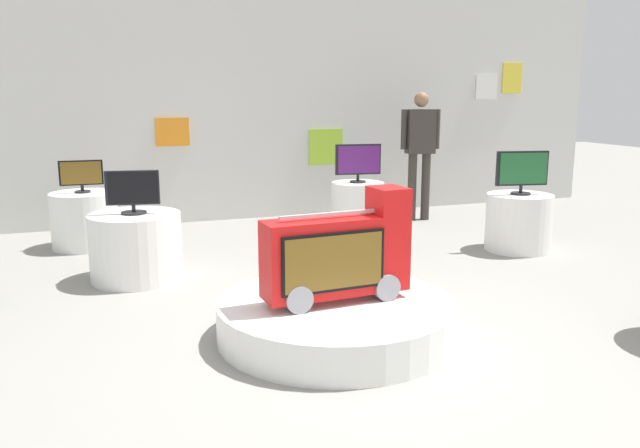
% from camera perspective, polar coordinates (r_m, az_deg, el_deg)
% --- Properties ---
extents(ground_plane, '(30.00, 30.00, 0.00)m').
position_cam_1_polar(ground_plane, '(4.56, 4.96, -10.89)').
color(ground_plane, gray).
extents(back_wall_display, '(11.65, 0.13, 3.22)m').
position_cam_1_polar(back_wall_display, '(8.93, -8.04, 10.68)').
color(back_wall_display, silver).
rests_on(back_wall_display, ground).
extents(main_display_pedestal, '(1.72, 1.72, 0.27)m').
position_cam_1_polar(main_display_pedestal, '(4.67, 1.42, -8.47)').
color(main_display_pedestal, white).
rests_on(main_display_pedestal, ground).
extents(novelty_firetruck_tv, '(1.08, 0.40, 0.80)m').
position_cam_1_polar(novelty_firetruck_tv, '(4.54, 1.72, -2.92)').
color(novelty_firetruck_tv, gray).
rests_on(novelty_firetruck_tv, main_display_pedestal).
extents(display_pedestal_left_rear, '(0.73, 0.73, 0.64)m').
position_cam_1_polar(display_pedestal_left_rear, '(7.49, 17.34, 0.15)').
color(display_pedestal_left_rear, white).
rests_on(display_pedestal_left_rear, ground).
extents(tv_on_left_rear, '(0.59, 0.22, 0.48)m').
position_cam_1_polar(tv_on_left_rear, '(7.40, 17.64, 4.58)').
color(tv_on_left_rear, black).
rests_on(tv_on_left_rear, display_pedestal_left_rear).
extents(display_pedestal_center_rear, '(0.85, 0.85, 0.64)m').
position_cam_1_polar(display_pedestal_center_rear, '(6.27, -16.14, -1.97)').
color(display_pedestal_center_rear, white).
rests_on(display_pedestal_center_rear, ground).
extents(tv_on_center_rear, '(0.49, 0.23, 0.41)m').
position_cam_1_polar(tv_on_center_rear, '(6.17, -16.41, 2.83)').
color(tv_on_center_rear, black).
rests_on(tv_on_center_rear, display_pedestal_center_rear).
extents(display_pedestal_right_rear, '(0.66, 0.66, 0.64)m').
position_cam_1_polar(display_pedestal_right_rear, '(8.12, 3.37, 1.51)').
color(display_pedestal_right_rear, white).
rests_on(display_pedestal_right_rear, ground).
extents(tv_on_right_rear, '(0.58, 0.20, 0.48)m').
position_cam_1_polar(tv_on_right_rear, '(8.03, 3.44, 5.64)').
color(tv_on_right_rear, black).
rests_on(tv_on_right_rear, display_pedestal_right_rear).
extents(display_pedestal_far_right, '(0.74, 0.74, 0.64)m').
position_cam_1_polar(display_pedestal_far_right, '(7.77, -20.30, 0.34)').
color(display_pedestal_far_right, white).
rests_on(display_pedestal_far_right, ground).
extents(tv_on_far_right, '(0.47, 0.17, 0.37)m').
position_cam_1_polar(tv_on_far_right, '(7.68, -20.58, 4.16)').
color(tv_on_far_right, black).
rests_on(tv_on_far_right, display_pedestal_far_right).
extents(shopper_browsing_rear, '(0.56, 0.24, 1.76)m').
position_cam_1_polar(shopper_browsing_rear, '(8.90, 8.94, 6.94)').
color(shopper_browsing_rear, '#38332D').
rests_on(shopper_browsing_rear, ground).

